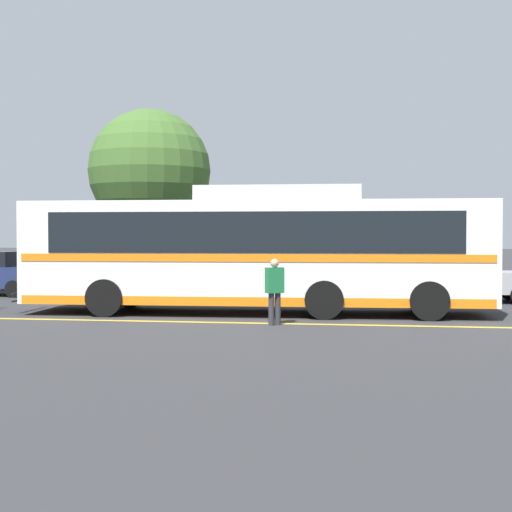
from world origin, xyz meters
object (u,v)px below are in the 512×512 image
at_px(transit_bus, 257,250).
at_px(parked_car_3, 468,278).
at_px(pedestrian_1, 275,288).
at_px(parked_car_2, 290,278).
at_px(tree_0, 150,171).
at_px(parked_car_1, 149,276).

bearing_deg(transit_bus, parked_car_3, -56.11).
bearing_deg(pedestrian_1, parked_car_2, 60.02).
height_order(transit_bus, pedestrian_1, transit_bus).
bearing_deg(pedestrian_1, parked_car_3, 19.36).
bearing_deg(parked_car_2, transit_bus, 172.88).
height_order(transit_bus, tree_0, tree_0).
xyz_separation_m(transit_bus, parked_car_1, (-4.62, 5.03, -1.05)).
xyz_separation_m(transit_bus, parked_car_2, (0.44, 4.72, -1.06)).
height_order(transit_bus, parked_car_3, transit_bus).
xyz_separation_m(parked_car_1, parked_car_2, (5.05, -0.30, -0.01)).
bearing_deg(pedestrian_1, transit_bus, 75.04).
xyz_separation_m(transit_bus, pedestrian_1, (0.81, -2.49, -0.87)).
xyz_separation_m(parked_car_3, pedestrian_1, (-5.52, -7.13, 0.14)).
bearing_deg(tree_0, parked_car_1, -73.42).
relative_size(transit_bus, parked_car_1, 2.95).
xyz_separation_m(transit_bus, parked_car_3, (6.32, 4.65, -1.01)).
relative_size(parked_car_1, pedestrian_1, 2.77).
relative_size(transit_bus, pedestrian_1, 8.16).
distance_m(transit_bus, parked_car_1, 6.90).
height_order(transit_bus, parked_car_2, transit_bus).
relative_size(transit_bus, parked_car_3, 2.84).
distance_m(parked_car_2, pedestrian_1, 7.22).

